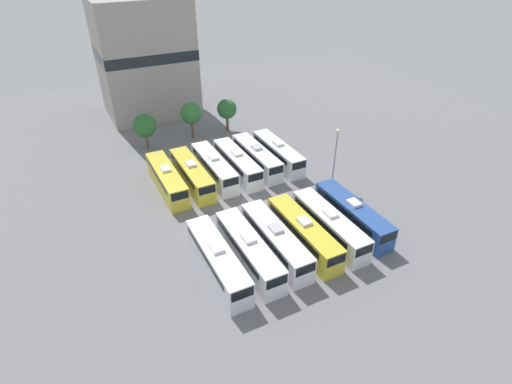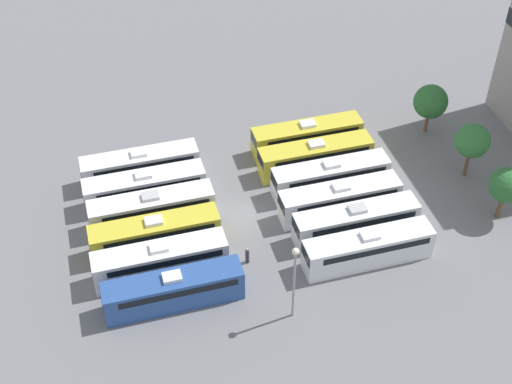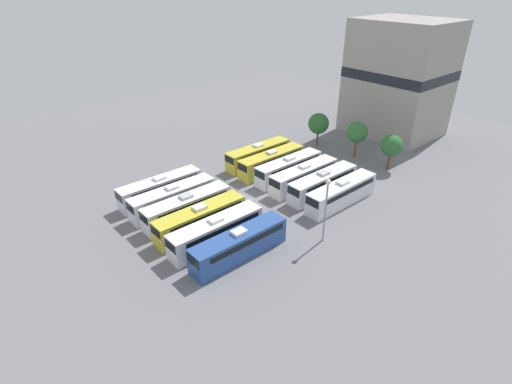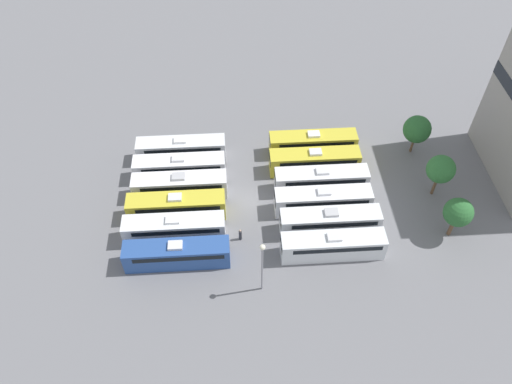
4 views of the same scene
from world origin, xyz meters
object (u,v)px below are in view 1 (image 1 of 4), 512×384
at_px(depot_building, 145,57).
at_px(bus_5, 352,214).
at_px(bus_7, 192,174).
at_px(bus_8, 214,167).
at_px(bus_1, 249,250).
at_px(tree_1, 191,113).
at_px(bus_4, 329,224).
at_px(bus_0, 218,260).
at_px(bus_3, 303,232).
at_px(light_pole, 336,147).
at_px(tree_0, 145,126).
at_px(worker_person, 299,196).
at_px(bus_11, 278,153).
at_px(tree_2, 227,109).
at_px(bus_6, 167,179).
at_px(bus_10, 256,157).
at_px(bus_2, 275,240).
at_px(bus_9, 237,163).

bearing_deg(depot_building, bus_5, -76.39).
height_order(bus_7, bus_8, same).
xyz_separation_m(bus_1, tree_1, (5.17, 32.47, 2.73)).
height_order(bus_4, bus_8, same).
bearing_deg(bus_0, bus_3, -1.22).
relative_size(light_pole, tree_0, 1.38).
xyz_separation_m(bus_5, worker_person, (-2.85, 7.23, -0.89)).
distance_m(bus_1, bus_3, 6.68).
bearing_deg(bus_11, light_pole, -64.09).
distance_m(bus_5, bus_7, 22.37).
height_order(bus_4, bus_7, same).
xyz_separation_m(tree_1, tree_2, (6.55, 0.09, -0.42)).
distance_m(bus_6, bus_10, 13.73).
relative_size(bus_4, bus_5, 1.00).
xyz_separation_m(light_pole, tree_1, (-12.68, 22.95, -1.03)).
bearing_deg(depot_building, bus_3, -84.67).
distance_m(bus_0, tree_2, 35.93).
relative_size(bus_2, bus_9, 1.00).
bearing_deg(bus_5, tree_0, 117.66).
height_order(bus_2, bus_8, same).
xyz_separation_m(bus_2, bus_11, (10.46, 17.84, 0.00)).
relative_size(bus_10, depot_building, 0.57).
bearing_deg(tree_2, tree_1, -179.25).
height_order(bus_11, depot_building, depot_building).
bearing_deg(bus_8, worker_person, -55.15).
bearing_deg(bus_4, bus_2, 176.74).
relative_size(bus_1, bus_11, 1.00).
height_order(bus_10, depot_building, depot_building).
bearing_deg(bus_5, worker_person, 111.49).
bearing_deg(bus_4, bus_7, 119.27).
height_order(bus_1, bus_11, same).
relative_size(bus_6, bus_10, 1.00).
height_order(light_pole, tree_0, light_pole).
xyz_separation_m(bus_9, bus_11, (6.85, 0.10, 0.00)).
relative_size(bus_5, bus_7, 1.00).
relative_size(bus_7, tree_2, 2.07).
bearing_deg(light_pole, tree_1, 118.92).
bearing_deg(bus_3, light_pole, 40.85).
relative_size(bus_2, tree_1, 1.91).
distance_m(bus_5, bus_6, 24.87).
xyz_separation_m(bus_0, bus_11, (17.21, 17.90, 0.00)).
bearing_deg(bus_2, tree_1, 86.64).
bearing_deg(tree_1, bus_9, -83.29).
height_order(bus_10, worker_person, bus_10).
distance_m(bus_0, bus_2, 6.76).
height_order(bus_7, bus_11, same).
height_order(bus_8, bus_10, same).
xyz_separation_m(bus_9, tree_2, (4.84, 14.66, 2.31)).
height_order(bus_9, bus_11, same).
bearing_deg(light_pole, bus_7, 155.07).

